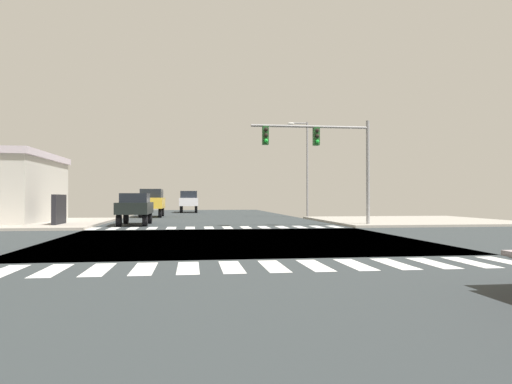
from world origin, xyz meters
name	(u,v)px	position (x,y,z in m)	size (l,w,h in m)	color
ground	(235,240)	(0.00, 0.00, -0.03)	(90.00, 90.00, 0.05)	#2E3537
sidewalk_corner_ne	(410,221)	(13.00, 12.00, 0.07)	(12.00, 12.00, 0.14)	#A09B91
sidewalk_corner_nw	(2,223)	(-13.00, 12.00, 0.07)	(12.00, 12.00, 0.14)	#A69E93
crosswalk_near	(253,266)	(-0.25, -7.30, 0.00)	(13.50, 2.00, 0.01)	silver
crosswalk_far	(218,228)	(-0.25, 7.30, 0.00)	(13.50, 2.00, 0.01)	silver
traffic_signal_mast	(322,147)	(5.55, 7.41, 4.44)	(6.80, 0.55, 6.00)	gray
street_lamp	(304,160)	(7.63, 20.14, 4.75)	(1.78, 0.32, 7.92)	gray
suv_farside_2	(152,200)	(-5.00, 22.36, 1.39)	(1.96, 4.60, 2.34)	black
sedan_leading_1	(135,206)	(-5.00, 10.44, 1.12)	(1.80, 4.30, 1.88)	black
pickup_trailing_2	(189,201)	(-2.00, 34.16, 1.29)	(2.00, 5.10, 2.35)	black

